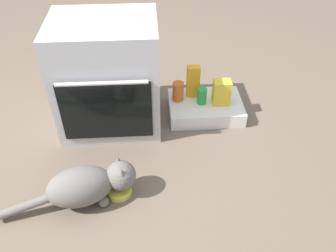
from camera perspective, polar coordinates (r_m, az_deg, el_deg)
The scene contains 9 objects.
ground at distance 2.22m, azimuth -9.73°, elevation -6.77°, with size 8.00×8.00×0.00m, color #6B5B4C.
oven at distance 2.34m, azimuth -9.74°, elevation 7.97°, with size 0.66×0.56×0.75m.
pantry_cabinet at distance 2.58m, azimuth 6.05°, elevation 3.02°, with size 0.52×0.37×0.10m, color white.
food_bowl at distance 2.06m, azimuth -7.95°, elevation -10.12°, with size 0.15×0.15×0.08m.
cat at distance 1.98m, azimuth -12.87°, elevation -9.26°, with size 0.75×0.30×0.24m.
sauce_jar at distance 2.51m, azimuth 1.63°, elevation 5.61°, with size 0.08×0.08×0.14m, color #D16023.
snack_bag at distance 2.50m, azimuth 8.67°, elevation 5.42°, with size 0.12×0.09×0.18m, color yellow.
juice_carton at distance 2.54m, azimuth 4.09°, elevation 7.23°, with size 0.09×0.06×0.24m, color orange.
soda_can at distance 2.50m, azimuth 5.51°, elevation 4.86°, with size 0.07×0.07×0.12m, color green.
Camera 1 is at (0.28, -1.51, 1.61)m, focal length 37.62 mm.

